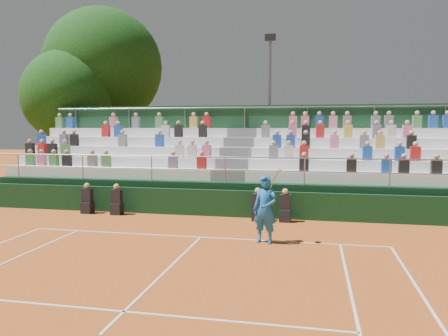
% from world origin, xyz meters
% --- Properties ---
extents(ground, '(90.00, 90.00, 0.00)m').
position_xyz_m(ground, '(0.00, 0.00, 0.00)').
color(ground, '#B4551E').
rests_on(ground, ground).
extents(courtside_wall, '(20.00, 0.15, 1.00)m').
position_xyz_m(courtside_wall, '(0.00, 3.20, 0.50)').
color(courtside_wall, black).
rests_on(courtside_wall, ground).
extents(line_officials, '(8.04, 0.40, 1.19)m').
position_xyz_m(line_officials, '(-1.39, 2.75, 0.48)').
color(line_officials, black).
rests_on(line_officials, ground).
extents(grandstand, '(20.00, 5.20, 4.40)m').
position_xyz_m(grandstand, '(0.01, 6.44, 1.08)').
color(grandstand, black).
rests_on(grandstand, ground).
extents(tennis_player, '(0.94, 0.64, 2.22)m').
position_xyz_m(tennis_player, '(1.98, -0.23, 0.98)').
color(tennis_player, '#175EB0').
rests_on(tennis_player, ground).
extents(tree_west, '(5.47, 5.47, 7.92)m').
position_xyz_m(tree_west, '(-11.02, 11.18, 5.17)').
color(tree_west, '#361F13').
rests_on(tree_west, ground).
extents(tree_east, '(7.48, 7.48, 10.89)m').
position_xyz_m(tree_east, '(-9.99, 13.61, 7.13)').
color(tree_east, '#361F13').
rests_on(tree_east, ground).
extents(floodlight_mast, '(0.60, 0.25, 8.52)m').
position_xyz_m(floodlight_mast, '(0.82, 12.30, 4.94)').
color(floodlight_mast, gray).
rests_on(floodlight_mast, ground).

